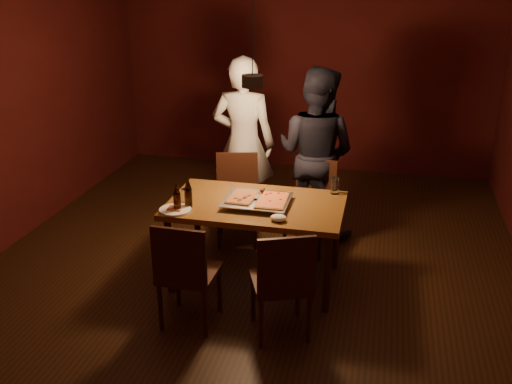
% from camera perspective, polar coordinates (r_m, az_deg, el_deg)
% --- Properties ---
extents(room_shell, '(6.00, 6.00, 6.00)m').
position_cam_1_polar(room_shell, '(4.90, -0.34, 7.00)').
color(room_shell, '#331A0E').
rests_on(room_shell, ground).
extents(dining_table, '(1.50, 0.90, 0.75)m').
position_cam_1_polar(dining_table, '(4.92, -0.00, -1.88)').
color(dining_table, brown).
rests_on(dining_table, floor).
extents(chair_far_left, '(0.51, 0.51, 0.49)m').
position_cam_1_polar(chair_far_left, '(5.77, -1.90, 0.24)').
color(chair_far_left, '#38190F').
rests_on(chair_far_left, floor).
extents(chair_far_right, '(0.50, 0.50, 0.49)m').
position_cam_1_polar(chair_far_right, '(5.62, 5.66, -0.45)').
color(chair_far_right, '#38190F').
rests_on(chair_far_right, floor).
extents(chair_near_left, '(0.43, 0.43, 0.49)m').
position_cam_1_polar(chair_near_left, '(4.36, -7.12, -7.37)').
color(chair_near_left, '#38190F').
rests_on(chair_near_left, floor).
extents(chair_near_right, '(0.55, 0.55, 0.49)m').
position_cam_1_polar(chair_near_right, '(4.20, 2.73, -8.35)').
color(chair_near_right, '#38190F').
rests_on(chair_near_right, floor).
extents(pizza_tray, '(0.57, 0.47, 0.05)m').
position_cam_1_polar(pizza_tray, '(4.85, 0.11, -0.99)').
color(pizza_tray, silver).
rests_on(pizza_tray, dining_table).
extents(pizza_meat, '(0.24, 0.35, 0.02)m').
position_cam_1_polar(pizza_meat, '(4.86, -1.34, -0.48)').
color(pizza_meat, maroon).
rests_on(pizza_meat, pizza_tray).
extents(pizza_cheese, '(0.25, 0.39, 0.02)m').
position_cam_1_polar(pizza_cheese, '(4.79, 1.63, -0.82)').
color(pizza_cheese, gold).
rests_on(pizza_cheese, pizza_tray).
extents(spatula, '(0.09, 0.24, 0.04)m').
position_cam_1_polar(spatula, '(4.86, 0.32, -0.45)').
color(spatula, silver).
rests_on(spatula, pizza_tray).
extents(beer_bottle_a, '(0.06, 0.06, 0.24)m').
position_cam_1_polar(beer_bottle_a, '(4.72, -7.90, -0.59)').
color(beer_bottle_a, black).
rests_on(beer_bottle_a, dining_table).
extents(beer_bottle_b, '(0.07, 0.07, 0.25)m').
position_cam_1_polar(beer_bottle_b, '(4.79, -6.80, -0.12)').
color(beer_bottle_b, black).
rests_on(beer_bottle_b, dining_table).
extents(water_glass_left, '(0.08, 0.08, 0.13)m').
position_cam_1_polar(water_glass_left, '(4.91, -7.00, -0.38)').
color(water_glass_left, silver).
rests_on(water_glass_left, dining_table).
extents(water_glass_right, '(0.07, 0.07, 0.15)m').
position_cam_1_polar(water_glass_right, '(5.11, 7.88, 0.63)').
color(water_glass_right, silver).
rests_on(water_glass_right, dining_table).
extents(plate_slice, '(0.27, 0.27, 0.03)m').
position_cam_1_polar(plate_slice, '(4.78, -8.08, -1.75)').
color(plate_slice, white).
rests_on(plate_slice, dining_table).
extents(napkin, '(0.13, 0.10, 0.05)m').
position_cam_1_polar(napkin, '(4.53, 2.26, -2.60)').
color(napkin, white).
rests_on(napkin, dining_table).
extents(diner_white, '(0.67, 0.44, 1.82)m').
position_cam_1_polar(diner_white, '(6.00, -1.25, 4.87)').
color(diner_white, silver).
rests_on(diner_white, floor).
extents(diner_dark, '(1.02, 0.91, 1.75)m').
position_cam_1_polar(diner_dark, '(5.81, 5.99, 3.86)').
color(diner_dark, black).
rests_on(diner_dark, floor).
extents(pendant_lamp, '(0.18, 0.18, 1.10)m').
position_cam_1_polar(pendant_lamp, '(4.83, -0.35, 11.15)').
color(pendant_lamp, black).
rests_on(pendant_lamp, ceiling).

